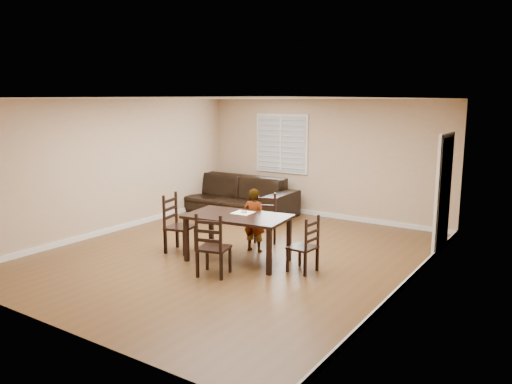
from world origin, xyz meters
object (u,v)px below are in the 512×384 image
chair_near (264,221)px  chair_right (308,247)px  chair_left (174,225)px  sofa (234,195)px  child (254,220)px  dining_table (238,220)px  chair_far (211,249)px  donut (244,211)px

chair_near → chair_right: 1.69m
chair_left → sofa: chair_left is taller
chair_near → chair_left: chair_left is taller
child → chair_left: bearing=25.3°
dining_table → chair_near: (-0.15, 1.06, -0.26)m
child → sofa: child is taller
chair_near → chair_far: chair_far is taller
sofa → chair_right: bearing=-39.6°
dining_table → child: size_ratio=1.57×
donut → sofa: sofa is taller
chair_far → child: child is taller
chair_far → chair_left: size_ratio=0.96×
chair_right → chair_near: bearing=-118.4°
dining_table → sofa: bearing=120.1°
chair_left → donut: size_ratio=9.64×
donut → chair_far: bearing=-83.3°
dining_table → sofa: size_ratio=0.59×
dining_table → sofa: sofa is taller
chair_far → dining_table: bearing=-97.0°
donut → chair_right: bearing=-2.7°
chair_near → child: child is taller
dining_table → child: (-0.07, 0.61, -0.13)m
chair_far → sofa: bearing=-73.5°
dining_table → chair_near: size_ratio=1.83×
chair_near → child: bearing=-98.4°
dining_table → sofa: 3.66m
chair_near → chair_far: 1.96m
dining_table → chair_near: bearing=91.3°
dining_table → chair_left: (-1.28, -0.17, -0.23)m
chair_far → chair_right: (1.14, 1.01, -0.04)m
dining_table → chair_far: (0.12, -0.88, -0.25)m
dining_table → sofa: (-2.20, 2.91, -0.26)m
chair_right → child: child is taller
chair_far → sofa: 4.45m
chair_left → donut: 1.37m
chair_left → sofa: 3.21m
chair_near → chair_left: 1.66m
donut → sofa: bearing=128.9°
dining_table → chair_far: 0.92m
chair_near → dining_table: bearing=-100.1°
dining_table → chair_right: size_ratio=1.98×
child → donut: bearing=92.4°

